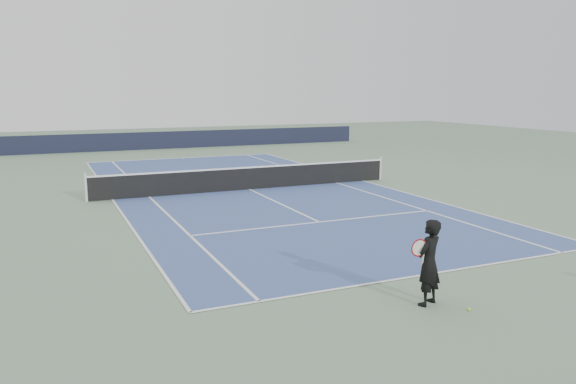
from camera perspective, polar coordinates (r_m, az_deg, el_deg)
name	(u,v)px	position (r m, az deg, el deg)	size (l,w,h in m)	color
ground	(249,190)	(23.35, -3.94, 0.24)	(80.00, 80.00, 0.00)	slate
court_surface	(249,189)	(23.35, -3.94, 0.26)	(10.97, 23.77, 0.01)	#3A528B
tennis_net	(249,178)	(23.27, -3.96, 1.46)	(12.90, 0.10, 1.07)	silver
windscreen_far	(162,140)	(40.43, -12.67, 5.15)	(30.00, 0.25, 1.20)	black
tennis_player	(429,262)	(11.11, 14.11, -6.95)	(0.83, 0.68, 1.69)	black
tennis_ball	(469,309)	(11.28, 17.91, -11.26)	(0.07, 0.07, 0.07)	#C3E12E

